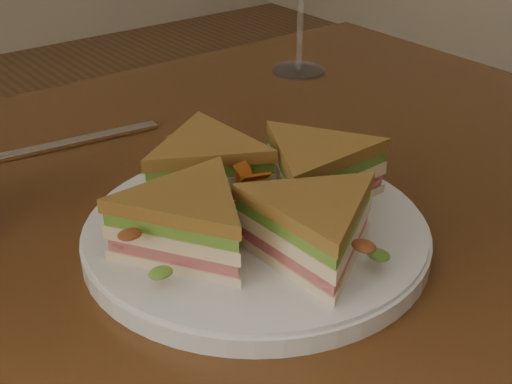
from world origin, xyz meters
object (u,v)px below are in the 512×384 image
table (177,308)px  plate (256,235)px  knife (60,146)px  sandwich_wedges (256,197)px  spoon (209,177)px

table → plate: (0.04, -0.08, 0.11)m
plate → knife: plate is taller
sandwich_wedges → spoon: bearing=75.1°
table → sandwich_wedges: size_ratio=4.34×
table → spoon: spoon is taller
plate → knife: bearing=100.8°
plate → sandwich_wedges: 0.04m
spoon → knife: (-0.09, 0.17, -0.00)m
plate → knife: size_ratio=1.38×
spoon → plate: bearing=-92.6°
spoon → sandwich_wedges: bearing=-92.6°
plate → sandwich_wedges: sandwich_wedges is taller
spoon → knife: 0.19m
table → spoon: size_ratio=6.62×
sandwich_wedges → spoon: 0.13m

